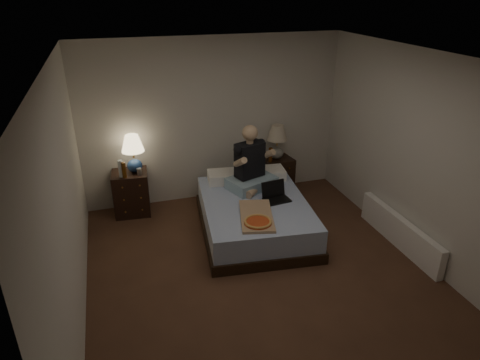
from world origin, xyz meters
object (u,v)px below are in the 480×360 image
object	(u,v)px
laptop	(277,193)
nightstand_left	(131,193)
lamp_left	(133,154)
person	(252,158)
water_bottle	(121,169)
soda_can	(139,171)
bed	(255,216)
lamp_right	(277,142)
radiator	(399,232)
nightstand_right	(277,175)
beer_bottle_right	(271,155)
pizza_box	(258,223)
beer_bottle_left	(124,170)

from	to	relation	value
laptop	nightstand_left	bearing A→B (deg)	142.96
lamp_left	person	distance (m)	1.70
water_bottle	soda_can	world-z (taller)	water_bottle
laptop	person	bearing A→B (deg)	106.19
bed	lamp_right	xyz separation A→B (m)	(0.73, 1.07, 0.64)
lamp_left	radiator	xyz separation A→B (m)	(3.18, -1.95, -0.74)
radiator	lamp_left	bearing A→B (deg)	148.45
nightstand_right	lamp_right	distance (m)	0.57
water_bottle	beer_bottle_right	world-z (taller)	water_bottle
beer_bottle_right	pizza_box	size ratio (longest dim) A/B	0.30
nightstand_left	beer_bottle_right	size ratio (longest dim) A/B	2.86
beer_bottle_left	pizza_box	size ratio (longest dim) A/B	0.30
nightstand_left	laptop	bearing A→B (deg)	-25.87
beer_bottle_left	person	world-z (taller)	person
lamp_left	soda_can	bearing A→B (deg)	-69.75
lamp_left	radiator	bearing A→B (deg)	-31.55
lamp_left	soda_can	xyz separation A→B (m)	(0.05, -0.13, -0.23)
nightstand_right	laptop	xyz separation A→B (m)	(-0.46, -1.14, 0.29)
nightstand_left	water_bottle	xyz separation A→B (m)	(-0.11, -0.12, 0.45)
beer_bottle_left	pizza_box	distance (m)	2.11
person	laptop	bearing A→B (deg)	-86.71
beer_bottle_right	nightstand_left	bearing A→B (deg)	178.32
nightstand_right	pizza_box	world-z (taller)	nightstand_right
radiator	water_bottle	bearing A→B (deg)	151.60
soda_can	radiator	size ratio (longest dim) A/B	0.06
lamp_left	water_bottle	world-z (taller)	lamp_left
lamp_right	beer_bottle_right	bearing A→B (deg)	-146.50
laptop	water_bottle	bearing A→B (deg)	147.05
nightstand_left	lamp_left	xyz separation A→B (m)	(0.09, 0.00, 0.61)
laptop	lamp_right	bearing A→B (deg)	62.46
nightstand_right	beer_bottle_right	xyz separation A→B (m)	(-0.16, -0.09, 0.41)
nightstand_right	soda_can	distance (m)	2.24
bed	laptop	world-z (taller)	laptop
laptop	bed	bearing A→B (deg)	159.82
bed	beer_bottle_right	bearing A→B (deg)	65.43
water_bottle	beer_bottle_left	world-z (taller)	water_bottle
beer_bottle_left	person	distance (m)	1.81
water_bottle	person	distance (m)	1.85
lamp_left	pizza_box	distance (m)	2.16
lamp_left	beer_bottle_right	xyz separation A→B (m)	(2.08, -0.07, -0.23)
lamp_right	beer_bottle_right	distance (m)	0.23
lamp_left	water_bottle	bearing A→B (deg)	-147.90
radiator	person	bearing A→B (deg)	140.43
bed	radiator	xyz separation A→B (m)	(1.69, -0.91, -0.03)
water_bottle	beer_bottle_right	bearing A→B (deg)	1.42
lamp_right	pizza_box	bearing A→B (deg)	-118.38
nightstand_left	lamp_right	world-z (taller)	lamp_right
nightstand_right	pizza_box	bearing A→B (deg)	-126.42
lamp_right	beer_bottle_right	size ratio (longest dim) A/B	2.43
beer_bottle_left	beer_bottle_right	world-z (taller)	beer_bottle_left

